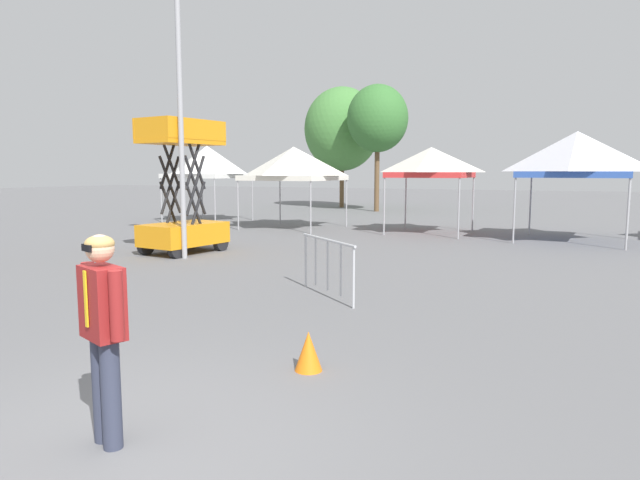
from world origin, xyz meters
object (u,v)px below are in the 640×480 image
scissor_lift (183,213)px  person_foreground (103,325)px  crowd_barrier_near_person (328,256)px  canopy_tent_behind_left (207,162)px  canopy_tent_far_right (431,162)px  tree_behind_tents_left (342,129)px  canopy_tent_far_left (576,154)px  traffic_cone_lot_center (308,351)px  canopy_tent_center (294,164)px  tree_behind_tents_center (378,119)px  light_pole_near_lift (178,37)px

scissor_lift → person_foreground: (6.69, -9.35, -0.11)m
scissor_lift → crowd_barrier_near_person: (6.02, -3.42, -0.39)m
canopy_tent_behind_left → person_foreground: canopy_tent_behind_left is taller
canopy_tent_far_right → scissor_lift: scissor_lift is taller
scissor_lift → tree_behind_tents_left: 21.52m
canopy_tent_far_left → person_foreground: size_ratio=2.02×
canopy_tent_far_right → traffic_cone_lot_center: 15.42m
crowd_barrier_near_person → traffic_cone_lot_center: bearing=-68.8°
canopy_tent_center → canopy_tent_far_left: 10.35m
traffic_cone_lot_center → person_foreground: bearing=-107.7°
canopy_tent_far_left → tree_behind_tents_center: size_ratio=0.50×
canopy_tent_behind_left → canopy_tent_far_left: 15.49m
canopy_tent_far_right → canopy_tent_far_left: canopy_tent_far_left is taller
canopy_tent_behind_left → tree_behind_tents_center: bearing=62.8°
canopy_tent_behind_left → light_pole_near_lift: 11.75m
canopy_tent_behind_left → tree_behind_tents_center: (4.88, 9.48, 2.54)m
crowd_barrier_near_person → canopy_tent_far_left: bearing=70.7°
scissor_lift → traffic_cone_lot_center: 10.27m
canopy_tent_far_left → canopy_tent_center: bearing=-179.3°
canopy_tent_center → scissor_lift: bearing=-86.5°
canopy_tent_far_left → tree_behind_tents_left: bearing=136.5°
crowd_barrier_near_person → traffic_cone_lot_center: size_ratio=3.58×
canopy_tent_far_left → crowd_barrier_near_person: (-3.87, -11.06, -2.09)m
canopy_tent_center → light_pole_near_lift: 8.96m
canopy_tent_center → light_pole_near_lift: light_pole_near_lift is taller
canopy_tent_far_right → canopy_tent_behind_left: bearing=176.2°
canopy_tent_behind_left → crowd_barrier_near_person: size_ratio=2.10×
tree_behind_tents_left → person_foreground: bearing=-70.5°
canopy_tent_behind_left → canopy_tent_far_right: (10.57, -0.70, -0.11)m
light_pole_near_lift → traffic_cone_lot_center: bearing=-42.6°
tree_behind_tents_left → crowd_barrier_near_person: 26.54m
canopy_tent_far_left → tree_behind_tents_center: (-10.57, 10.53, 2.43)m
canopy_tent_far_left → person_foreground: 17.38m
canopy_tent_center → tree_behind_tents_center: size_ratio=0.48×
canopy_tent_behind_left → canopy_tent_far_right: 10.60m
canopy_tent_far_left → person_foreground: bearing=-100.7°
tree_behind_tents_center → canopy_tent_behind_left: bearing=-117.2°
canopy_tent_behind_left → light_pole_near_lift: bearing=-56.8°
crowd_barrier_near_person → tree_behind_tents_center: bearing=107.2°
scissor_lift → traffic_cone_lot_center: (7.42, -7.04, -0.91)m
tree_behind_tents_left → crowd_barrier_near_person: size_ratio=4.61×
canopy_tent_center → scissor_lift: 7.68m
canopy_tent_center → traffic_cone_lot_center: size_ratio=7.53×
person_foreground → tree_behind_tents_center: bearing=105.0°
tree_behind_tents_center → canopy_tent_far_left: bearing=-44.9°
canopy_tent_center → scissor_lift: (0.46, -7.52, -1.46)m
canopy_tent_behind_left → crowd_barrier_near_person: bearing=-46.3°
tree_behind_tents_left → crowd_barrier_near_person: (10.01, -24.22, -4.21)m
person_foreground → crowd_barrier_near_person: person_foreground is taller
light_pole_near_lift → traffic_cone_lot_center: (6.75, -6.21, -5.43)m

